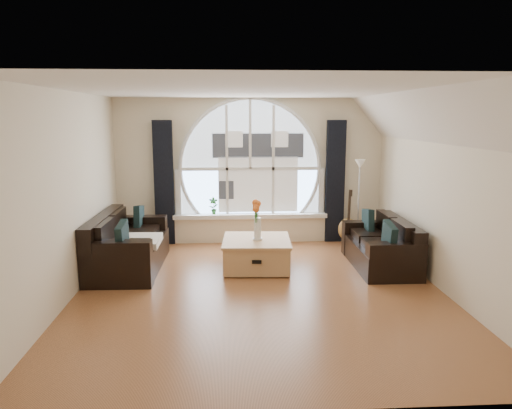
# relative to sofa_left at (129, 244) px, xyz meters

# --- Properties ---
(ground) EXTENTS (5.00, 5.50, 0.01)m
(ground) POSITION_rel_sofa_left_xyz_m (1.98, -1.14, -0.40)
(ground) COLOR brown
(ground) RESTS_ON ground
(ceiling) EXTENTS (5.00, 5.50, 0.01)m
(ceiling) POSITION_rel_sofa_left_xyz_m (1.98, -1.14, 2.30)
(ceiling) COLOR silver
(ceiling) RESTS_ON ground
(wall_back) EXTENTS (5.00, 0.01, 2.70)m
(wall_back) POSITION_rel_sofa_left_xyz_m (1.98, 1.61, 0.95)
(wall_back) COLOR beige
(wall_back) RESTS_ON ground
(wall_front) EXTENTS (5.00, 0.01, 2.70)m
(wall_front) POSITION_rel_sofa_left_xyz_m (1.98, -3.89, 0.95)
(wall_front) COLOR beige
(wall_front) RESTS_ON ground
(wall_left) EXTENTS (0.01, 5.50, 2.70)m
(wall_left) POSITION_rel_sofa_left_xyz_m (-0.52, -1.14, 0.95)
(wall_left) COLOR beige
(wall_left) RESTS_ON ground
(wall_right) EXTENTS (0.01, 5.50, 2.70)m
(wall_right) POSITION_rel_sofa_left_xyz_m (4.48, -1.14, 0.95)
(wall_right) COLOR beige
(wall_right) RESTS_ON ground
(attic_slope) EXTENTS (0.92, 5.50, 0.72)m
(attic_slope) POSITION_rel_sofa_left_xyz_m (4.18, -1.14, 1.95)
(attic_slope) COLOR silver
(attic_slope) RESTS_ON ground
(arched_window) EXTENTS (2.60, 0.06, 2.15)m
(arched_window) POSITION_rel_sofa_left_xyz_m (1.98, 1.58, 1.23)
(arched_window) COLOR silver
(arched_window) RESTS_ON wall_back
(window_sill) EXTENTS (2.90, 0.22, 0.08)m
(window_sill) POSITION_rel_sofa_left_xyz_m (1.98, 1.51, 0.11)
(window_sill) COLOR white
(window_sill) RESTS_ON wall_back
(window_frame) EXTENTS (2.76, 0.08, 2.15)m
(window_frame) POSITION_rel_sofa_left_xyz_m (1.98, 1.55, 1.23)
(window_frame) COLOR white
(window_frame) RESTS_ON wall_back
(neighbor_house) EXTENTS (1.70, 0.02, 1.50)m
(neighbor_house) POSITION_rel_sofa_left_xyz_m (2.13, 1.56, 1.10)
(neighbor_house) COLOR silver
(neighbor_house) RESTS_ON wall_back
(curtain_left) EXTENTS (0.35, 0.12, 2.30)m
(curtain_left) POSITION_rel_sofa_left_xyz_m (0.38, 1.49, 0.75)
(curtain_left) COLOR black
(curtain_left) RESTS_ON ground
(curtain_right) EXTENTS (0.35, 0.12, 2.30)m
(curtain_right) POSITION_rel_sofa_left_xyz_m (3.58, 1.49, 0.75)
(curtain_right) COLOR black
(curtain_right) RESTS_ON ground
(sofa_left) EXTENTS (1.01, 1.96, 0.86)m
(sofa_left) POSITION_rel_sofa_left_xyz_m (0.00, 0.00, 0.00)
(sofa_left) COLOR black
(sofa_left) RESTS_ON ground
(sofa_right) EXTENTS (0.86, 1.70, 0.75)m
(sofa_right) POSITION_rel_sofa_left_xyz_m (3.97, -0.14, 0.00)
(sofa_right) COLOR black
(sofa_right) RESTS_ON ground
(coffee_chest) EXTENTS (1.10, 1.10, 0.51)m
(coffee_chest) POSITION_rel_sofa_left_xyz_m (2.00, -0.11, -0.14)
(coffee_chest) COLOR tan
(coffee_chest) RESTS_ON ground
(throw_blanket) EXTENTS (0.58, 0.58, 0.10)m
(throw_blanket) POSITION_rel_sofa_left_xyz_m (0.24, -0.23, 0.10)
(throw_blanket) COLOR silver
(throw_blanket) RESTS_ON sofa_left
(vase_flowers) EXTENTS (0.24, 0.24, 0.70)m
(vase_flowers) POSITION_rel_sofa_left_xyz_m (2.01, -0.13, 0.46)
(vase_flowers) COLOR white
(vase_flowers) RESTS_ON coffee_chest
(floor_lamp) EXTENTS (0.24, 0.24, 1.60)m
(floor_lamp) POSITION_rel_sofa_left_xyz_m (3.96, 1.15, 0.40)
(floor_lamp) COLOR #B2B2B2
(floor_lamp) RESTS_ON ground
(guitar) EXTENTS (0.42, 0.35, 1.06)m
(guitar) POSITION_rel_sofa_left_xyz_m (3.78, 1.17, 0.13)
(guitar) COLOR brown
(guitar) RESTS_ON ground
(potted_plant) EXTENTS (0.18, 0.14, 0.32)m
(potted_plant) POSITION_rel_sofa_left_xyz_m (1.29, 1.51, 0.31)
(potted_plant) COLOR #1E6023
(potted_plant) RESTS_ON window_sill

